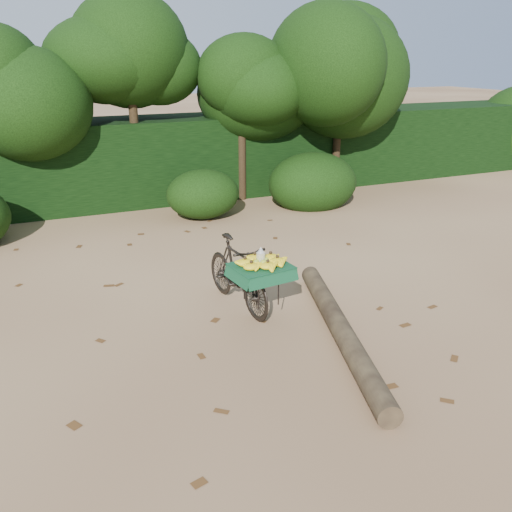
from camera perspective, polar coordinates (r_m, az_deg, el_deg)
name	(u,v)px	position (r m, az deg, el deg)	size (l,w,h in m)	color
ground	(198,322)	(6.83, -6.17, -6.89)	(80.00, 80.00, 0.00)	tan
vendor_bicycle	(238,273)	(6.98, -1.88, -1.80)	(0.75, 1.70, 0.94)	black
fallen_log	(340,329)	(6.45, 8.88, -7.56)	(0.24, 0.24, 3.35)	brown
hedge_backdrop	(108,163)	(12.44, -15.28, 9.47)	(26.00, 1.80, 1.80)	black
tree_row	(76,116)	(11.43, -18.46, 13.82)	(14.50, 2.00, 4.00)	black
bush_clumps	(154,202)	(10.70, -10.72, 5.65)	(8.80, 1.70, 0.90)	black
leaf_litter	(183,301)	(7.39, -7.70, -4.71)	(7.00, 7.30, 0.01)	#503015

